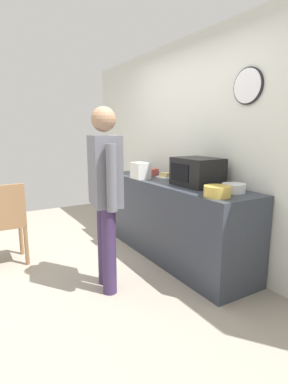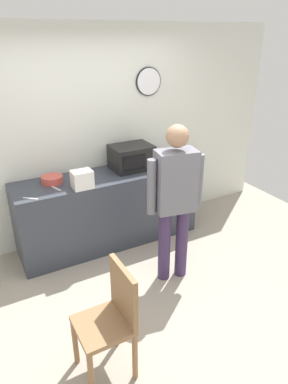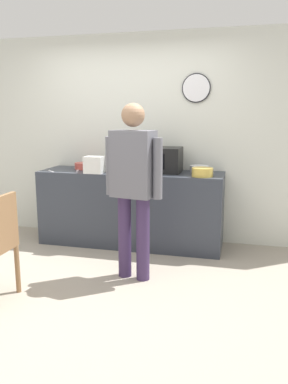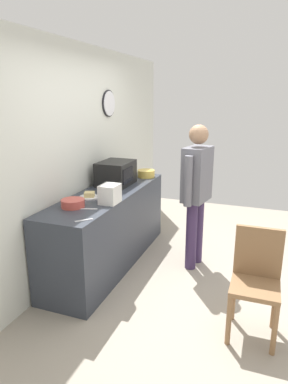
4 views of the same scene
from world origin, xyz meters
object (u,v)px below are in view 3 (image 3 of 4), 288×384
microwave (160,160)px  fork_utensil (51,171)px  cereal_bowl (84,166)px  salad_bowl (199,169)px  person_standing (133,179)px  mixing_bowl (202,172)px  sandwich_plate (111,168)px  toaster (94,165)px  spoon_utensil (78,171)px

microwave → fork_utensil: microwave is taller
microwave → cereal_bowl: bearing=178.7°
salad_bowl → person_standing: (-0.51, -1.11, 0.04)m
fork_utensil → cereal_bowl: bearing=44.5°
mixing_bowl → sandwich_plate: bearing=168.3°
sandwich_plate → person_standing: 1.24m
sandwich_plate → salad_bowl: size_ratio=1.04×
cereal_bowl → toaster: toaster is taller
microwave → cereal_bowl: (-1.00, 0.02, -0.11)m
salad_bowl → fork_utensil: size_ratio=1.33×
cereal_bowl → person_standing: person_standing is taller
fork_utensil → person_standing: person_standing is taller
toaster → person_standing: 1.05m
fork_utensil → toaster: bearing=1.2°
toaster → spoon_utensil: bearing=158.1°
sandwich_plate → cereal_bowl: cereal_bowl is taller
microwave → spoon_utensil: size_ratio=2.94×
salad_bowl → fork_utensil: bearing=-169.0°
cereal_bowl → fork_utensil: bearing=-135.5°
toaster → spoon_utensil: size_ratio=1.29×
microwave → person_standing: person_standing is taller
salad_bowl → fork_utensil: 1.81m
cereal_bowl → spoon_utensil: size_ratio=1.42×
toaster → fork_utensil: bearing=-178.8°
salad_bowl → person_standing: person_standing is taller
salad_bowl → sandwich_plate: bearing=-178.4°
fork_utensil → sandwich_plate: bearing=25.1°
sandwich_plate → person_standing: person_standing is taller
microwave → person_standing: (-0.04, -1.05, -0.07)m
toaster → salad_bowl: bearing=15.4°
mixing_bowl → toaster: (-1.27, -0.06, 0.05)m
microwave → salad_bowl: bearing=7.4°
mixing_bowl → fork_utensil: bearing=-177.9°
mixing_bowl → microwave: bearing=158.0°
fork_utensil → person_standing: (1.27, -0.77, 0.07)m
sandwich_plate → person_standing: (0.61, -1.08, 0.06)m
microwave → sandwich_plate: 0.66m
spoon_utensil → person_standing: 1.31m
sandwich_plate → cereal_bowl: size_ratio=0.97×
sandwich_plate → mixing_bowl: size_ratio=0.97×
cereal_bowl → person_standing: (0.96, -1.07, 0.04)m
salad_bowl → microwave: bearing=-172.6°
spoon_utensil → person_standing: bearing=-42.4°
microwave → person_standing: bearing=-92.2°
sandwich_plate → microwave: bearing=-2.5°
mixing_bowl → toaster: toaster is taller
microwave → spoon_utensil: (-1.01, -0.17, -0.15)m
mixing_bowl → fork_utensil: 1.84m
cereal_bowl → person_standing: 1.44m
cereal_bowl → fork_utensil: 0.44m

